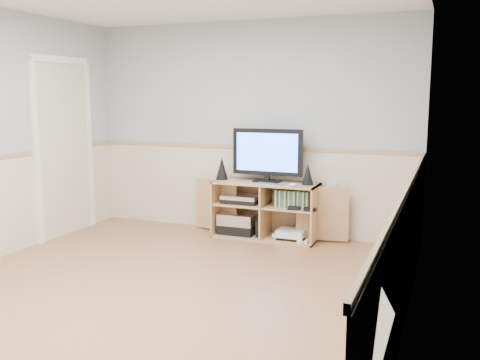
{
  "coord_description": "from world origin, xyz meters",
  "views": [
    {
      "loc": [
        2.24,
        -3.73,
        1.63
      ],
      "look_at": [
        0.29,
        1.2,
        0.79
      ],
      "focal_mm": 40.0,
      "sensor_mm": 36.0,
      "label": 1
    }
  ],
  "objects_px": {
    "keyboard": "(270,184)",
    "monitor": "(267,153)",
    "media_cabinet": "(267,209)",
    "game_consoles": "(291,234)"
  },
  "relations": [
    {
      "from": "monitor",
      "to": "keyboard",
      "type": "distance_m",
      "value": 0.38
    },
    {
      "from": "media_cabinet",
      "to": "monitor",
      "type": "distance_m",
      "value": 0.65
    },
    {
      "from": "monitor",
      "to": "keyboard",
      "type": "xyz_separation_m",
      "value": [
        0.09,
        -0.19,
        -0.32
      ]
    },
    {
      "from": "monitor",
      "to": "keyboard",
      "type": "height_order",
      "value": "monitor"
    },
    {
      "from": "game_consoles",
      "to": "media_cabinet",
      "type": "bearing_deg",
      "value": 167.84
    },
    {
      "from": "monitor",
      "to": "game_consoles",
      "type": "bearing_deg",
      "value": -11.07
    },
    {
      "from": "media_cabinet",
      "to": "monitor",
      "type": "height_order",
      "value": "monitor"
    },
    {
      "from": "media_cabinet",
      "to": "game_consoles",
      "type": "xyz_separation_m",
      "value": [
        0.31,
        -0.07,
        -0.26
      ]
    },
    {
      "from": "keyboard",
      "to": "monitor",
      "type": "bearing_deg",
      "value": 122.72
    },
    {
      "from": "media_cabinet",
      "to": "game_consoles",
      "type": "distance_m",
      "value": 0.41
    }
  ]
}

